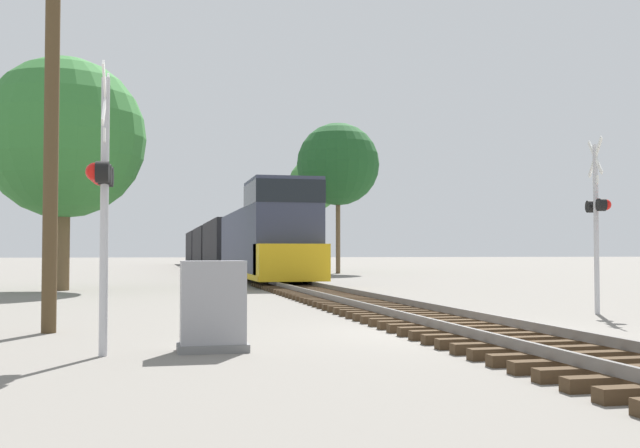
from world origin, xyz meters
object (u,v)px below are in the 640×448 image
Objects in this scene: relay_cabinet at (213,307)px; utility_pole at (52,70)px; freight_train at (221,246)px; crossing_signal_far at (597,212)px; tree_deep_background at (314,185)px; tree_far_right at (64,138)px; tree_mid_background at (338,164)px; crossing_signal_near at (102,184)px.

utility_pole is (-2.74, 3.24, 4.21)m from relay_cabinet.
relay_cabinet is (-4.65, -50.10, -1.34)m from freight_train.
crossing_signal_far is 10.80m from relay_cabinet.
freight_train is 49.07× the size of relay_cabinet.
crossing_signal_far is (4.90, -45.36, 0.43)m from freight_train.
relay_cabinet is 51.60m from tree_deep_background.
tree_mid_background is at bearing 51.23° from tree_far_right.
tree_mid_background is at bearing 9.20° from crossing_signal_far.
tree_mid_background is at bearing -93.24° from tree_deep_background.
tree_mid_background reaches higher than tree_far_right.
crossing_signal_near is at bearing -71.54° from utility_pole.
tree_mid_background reaches higher than crossing_signal_far.
relay_cabinet is at bearing -77.45° from tree_far_right.
tree_deep_background is at bearing 86.76° from tree_mid_background.
crossing_signal_far is 3.13× the size of relay_cabinet.
crossing_signal_near is 2.41m from relay_cabinet.
tree_far_right is (-13.81, 14.44, 3.49)m from crossing_signal_far.
tree_far_right reaches higher than relay_cabinet.
utility_pole is 16.04m from tree_far_right.
crossing_signal_far is 0.45× the size of tree_deep_background.
utility_pole is at bearing -111.99° from tree_mid_background.
crossing_signal_near is at bearing -105.64° from tree_deep_background.
crossing_signal_far reaches higher than relay_cabinet.
freight_train is 45.63m from crossing_signal_far.
tree_mid_background is (2.21, 34.39, 5.17)m from crossing_signal_far.
crossing_signal_far is 20.29m from tree_far_right.
utility_pole reaches higher than tree_far_right.
freight_train is at bearing 84.70° from relay_cabinet.
crossing_signal_near is at bearing -82.14° from tree_far_right.
tree_far_right is (-8.92, -30.92, 3.92)m from freight_train.
utility_pole is (-1.13, 3.40, 2.42)m from crossing_signal_near.
crossing_signal_near is 0.44× the size of utility_pole.
utility_pole is at bearing -108.00° from tree_deep_background.
tree_deep_background is at bearing 72.00° from utility_pole.
tree_mid_background reaches higher than freight_train.
freight_train is 7.13× the size of tree_deep_background.
tree_far_right is (-4.27, 19.18, 5.26)m from relay_cabinet.
tree_mid_background is (13.36, 39.28, 5.15)m from crossing_signal_near.
freight_train reaches higher than crossing_signal_near.
crossing_signal_near is at bearing -97.09° from freight_train.
tree_deep_background is at bearing 61.42° from tree_far_right.
crossing_signal_far is (11.15, 4.89, -0.02)m from crossing_signal_near.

